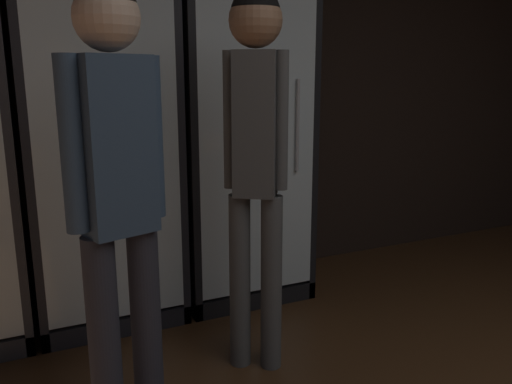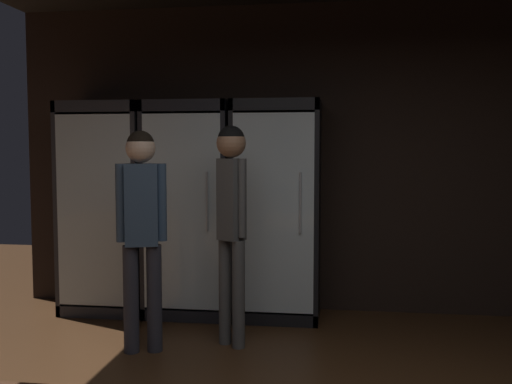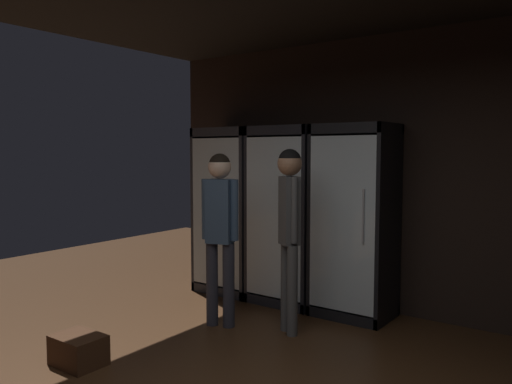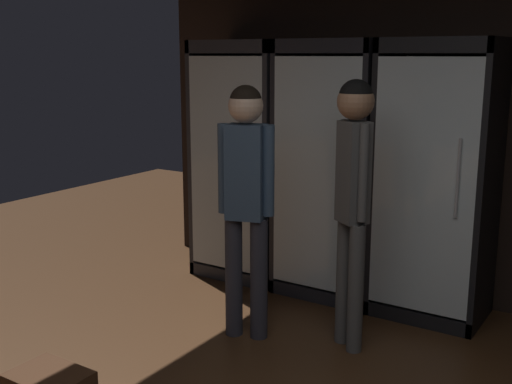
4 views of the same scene
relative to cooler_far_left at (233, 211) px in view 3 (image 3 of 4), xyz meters
name	(u,v)px [view 3 (image 3 of 4)]	position (x,y,z in m)	size (l,w,h in m)	color
wall_back	(419,176)	(2.09, 0.29, 0.47)	(6.00, 0.06, 2.80)	black
cooler_far_left	(233,211)	(0.00, 0.00, 0.00)	(0.75, 0.59, 1.91)	#2B2B30
cooler_left	(290,217)	(0.78, 0.00, -0.01)	(0.75, 0.59, 1.91)	black
cooler_center	(356,222)	(1.56, 0.00, 0.00)	(0.75, 0.59, 1.91)	black
shopper_near	(220,221)	(0.68, -1.06, 0.06)	(0.35, 0.23, 1.62)	#2D2D38
shopper_far	(289,216)	(1.30, -0.84, 0.14)	(0.24, 0.22, 1.66)	#4C4C4C
wine_crate_floor	(79,350)	(0.37, -2.38, -0.82)	(0.39, 0.29, 0.23)	#3D2314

